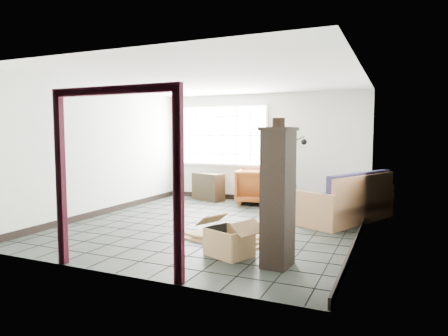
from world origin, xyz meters
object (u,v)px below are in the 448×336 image
at_px(side_table, 282,191).
at_px(futon_sofa, 350,203).
at_px(armchair, 256,185).
at_px(tall_shelf, 278,196).

bearing_deg(side_table, futon_sofa, -15.92).
height_order(armchair, side_table, armchair).
relative_size(armchair, side_table, 1.66).
height_order(futon_sofa, side_table, futon_sofa).
bearing_deg(side_table, tall_shelf, -75.33).
distance_m(side_table, tall_shelf, 3.56).
height_order(side_table, tall_shelf, tall_shelf).
distance_m(futon_sofa, tall_shelf, 3.11).
relative_size(armchair, tall_shelf, 0.52).
relative_size(futon_sofa, side_table, 4.16).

